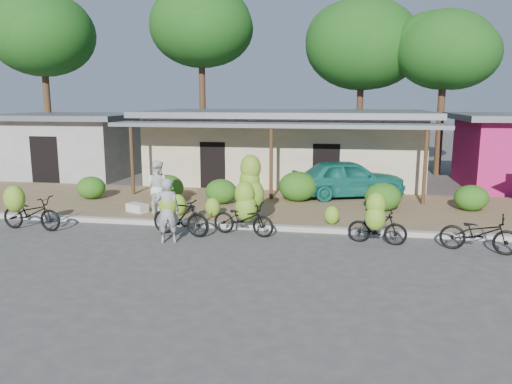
% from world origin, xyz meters
% --- Properties ---
extents(ground, '(100.00, 100.00, 0.00)m').
position_xyz_m(ground, '(0.00, 0.00, 0.00)').
color(ground, '#484643').
rests_on(ground, ground).
extents(sidewalk, '(60.00, 6.00, 0.12)m').
position_xyz_m(sidewalk, '(0.00, 5.00, 0.06)').
color(sidewalk, '#93734F').
rests_on(sidewalk, ground).
extents(curb, '(60.00, 0.25, 0.15)m').
position_xyz_m(curb, '(0.00, 2.00, 0.07)').
color(curb, '#A8A399').
rests_on(curb, ground).
extents(shop_main, '(13.00, 8.50, 3.35)m').
position_xyz_m(shop_main, '(0.00, 10.93, 1.72)').
color(shop_main, beige).
rests_on(shop_main, ground).
extents(shop_grey, '(7.00, 6.00, 3.15)m').
position_xyz_m(shop_grey, '(-11.00, 10.99, 1.62)').
color(shop_grey, '#A7A6A2').
rests_on(shop_grey, ground).
extents(tree_back_left, '(5.70, 5.62, 9.57)m').
position_xyz_m(tree_back_left, '(-13.69, 13.11, 7.42)').
color(tree_back_left, '#4A2B1D').
rests_on(tree_back_left, ground).
extents(tree_far_center, '(5.90, 5.84, 10.30)m').
position_xyz_m(tree_far_center, '(-5.69, 16.11, 8.06)').
color(tree_far_center, '#4A2B1D').
rests_on(tree_far_center, ground).
extents(tree_center_right, '(6.25, 6.22, 9.33)m').
position_xyz_m(tree_center_right, '(3.31, 16.61, 6.94)').
color(tree_center_right, '#4A2B1D').
rests_on(tree_center_right, ground).
extents(tree_near_right, '(5.03, 4.90, 8.26)m').
position_xyz_m(tree_near_right, '(7.31, 14.61, 6.39)').
color(tree_near_right, '#4A2B1D').
rests_on(tree_near_right, ground).
extents(hedge_0, '(1.11, 1.00, 0.86)m').
position_xyz_m(hedge_0, '(-6.79, 4.92, 0.55)').
color(hedge_0, '#1B5413').
rests_on(hedge_0, sidewalk).
extents(hedge_1, '(1.26, 1.13, 0.98)m').
position_xyz_m(hedge_1, '(-3.81, 5.11, 0.61)').
color(hedge_1, '#1B5413').
rests_on(hedge_1, sidewalk).
extents(hedge_2, '(1.16, 1.05, 0.91)m').
position_xyz_m(hedge_2, '(-1.67, 4.92, 0.57)').
color(hedge_2, '#1B5413').
rests_on(hedge_2, sidewalk).
extents(hedge_3, '(1.43, 1.28, 1.11)m').
position_xyz_m(hedge_3, '(1.05, 5.89, 0.68)').
color(hedge_3, '#1B5413').
rests_on(hedge_3, sidewalk).
extents(hedge_4, '(1.24, 1.11, 0.97)m').
position_xyz_m(hedge_4, '(4.07, 4.77, 0.60)').
color(hedge_4, '#1B5413').
rests_on(hedge_4, sidewalk).
extents(hedge_5, '(1.14, 1.03, 0.89)m').
position_xyz_m(hedge_5, '(7.05, 5.28, 0.56)').
color(hedge_5, '#1B5413').
rests_on(hedge_5, sidewalk).
extents(bike_far_left, '(2.02, 1.33, 1.48)m').
position_xyz_m(bike_far_left, '(-6.52, 0.66, 0.61)').
color(bike_far_left, black).
rests_on(bike_far_left, ground).
extents(bike_left, '(1.91, 1.31, 1.38)m').
position_xyz_m(bike_left, '(-1.90, 0.86, 0.62)').
color(bike_left, black).
rests_on(bike_left, ground).
extents(bike_center, '(1.97, 1.35, 2.30)m').
position_xyz_m(bike_center, '(-0.05, 1.54, 0.89)').
color(bike_center, black).
rests_on(bike_center, ground).
extents(bike_right, '(1.64, 1.22, 1.54)m').
position_xyz_m(bike_right, '(3.64, 0.88, 0.65)').
color(bike_right, black).
rests_on(bike_right, ground).
extents(bike_far_right, '(2.04, 1.13, 1.01)m').
position_xyz_m(bike_far_right, '(6.21, 0.75, 0.51)').
color(bike_far_right, black).
rests_on(bike_far_right, ground).
extents(loose_banana_a, '(0.56, 0.48, 0.71)m').
position_xyz_m(loose_banana_a, '(-2.63, 2.88, 0.47)').
color(loose_banana_a, '#84AB2A').
rests_on(loose_banana_a, sidewalk).
extents(loose_banana_b, '(0.50, 0.43, 0.63)m').
position_xyz_m(loose_banana_b, '(-1.45, 2.89, 0.44)').
color(loose_banana_b, '#84AB2A').
rests_on(loose_banana_b, sidewalk).
extents(loose_banana_c, '(0.46, 0.39, 0.58)m').
position_xyz_m(loose_banana_c, '(2.41, 2.55, 0.41)').
color(loose_banana_c, '#84AB2A').
rests_on(loose_banana_c, sidewalk).
extents(sack_near, '(0.93, 0.66, 0.30)m').
position_xyz_m(sack_near, '(-3.14, 3.36, 0.27)').
color(sack_near, silver).
rests_on(sack_near, sidewalk).
extents(sack_far, '(0.84, 0.67, 0.28)m').
position_xyz_m(sack_far, '(-4.15, 3.11, 0.26)').
color(sack_far, silver).
rests_on(sack_far, sidewalk).
extents(vendor, '(0.76, 0.62, 1.80)m').
position_xyz_m(vendor, '(-2.00, 0.19, 0.90)').
color(vendor, gray).
rests_on(vendor, ground).
extents(bystander, '(0.97, 0.81, 1.79)m').
position_xyz_m(bystander, '(-3.35, 2.96, 1.02)').
color(bystander, white).
rests_on(bystander, sidewalk).
extents(teal_van, '(4.69, 3.12, 1.48)m').
position_xyz_m(teal_van, '(2.89, 7.00, 0.86)').
color(teal_van, '#186D5E').
rests_on(teal_van, sidewalk).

